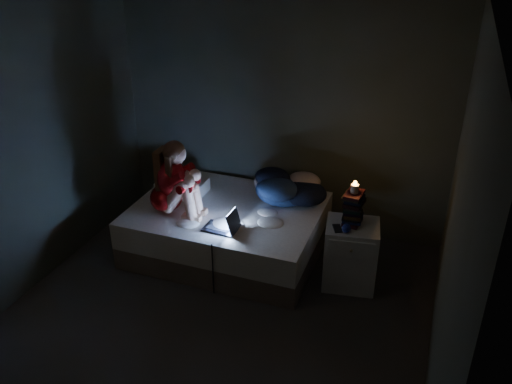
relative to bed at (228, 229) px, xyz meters
The scene contains 16 objects.
floor 1.17m from the bed, 74.77° to the right, with size 3.60×3.80×0.02m, color #363331.
ceiling 2.61m from the bed, 74.77° to the right, with size 3.60×3.80×0.02m, color silver.
wall_back 1.35m from the bed, 69.71° to the left, with size 3.60×0.02×2.60m, color #464842.
wall_front 3.20m from the bed, 84.32° to the right, with size 3.60×0.02×2.60m, color #464842.
wall_left 2.14m from the bed, 143.94° to the right, with size 0.02×3.80×2.60m, color #464842.
wall_right 2.60m from the bed, 27.54° to the right, with size 0.02×3.80×2.60m, color #464842.
bed is the anchor object (origin of this frame).
pillow 0.68m from the bed, 166.11° to the left, with size 0.49×0.35×0.14m, color white.
woman 0.88m from the bed, 150.79° to the right, with size 0.48×0.32×0.78m, color maroon, non-canonical shape.
laptop 0.56m from the bed, 75.26° to the right, with size 0.32×0.23×0.23m, color black, non-canonical shape.
clothes_pile 0.73m from the bed, 33.99° to the left, with size 0.61×0.49×0.36m, color #1A294A, non-canonical shape.
nightstand 1.31m from the bed, ahead, with size 0.48×0.43×0.64m, color silver.
book_stack 1.39m from the bed, ahead, with size 0.19×0.25×0.34m, color black, non-canonical shape.
candle 1.49m from the bed, ahead, with size 0.07×0.07×0.08m, color beige.
phone 1.24m from the bed, 10.52° to the right, with size 0.07×0.14×0.01m, color black.
blue_orb 1.34m from the bed, 11.67° to the right, with size 0.08×0.08×0.08m, color navy.
Camera 1 is at (1.60, -3.23, 3.11)m, focal length 37.24 mm.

